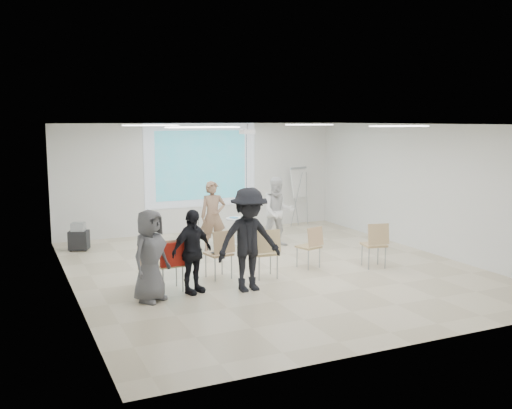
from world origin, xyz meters
name	(u,v)px	position (x,y,z in m)	size (l,w,h in m)	color
floor	(272,271)	(0.00, 0.00, -0.05)	(8.00, 9.00, 0.10)	beige
ceiling	(272,122)	(0.00, 0.00, 3.05)	(8.00, 9.00, 0.10)	white
wall_back	(201,178)	(0.00, 4.55, 1.50)	(8.00, 0.10, 3.00)	silver
wall_left	(67,210)	(-4.05, 0.00, 1.50)	(0.10, 9.00, 3.00)	silver
wall_right	(427,188)	(4.05, 0.00, 1.50)	(0.10, 9.00, 3.00)	silver
projection_halo	(201,165)	(0.00, 4.49, 1.85)	(3.20, 0.01, 2.30)	silver
projection_image	(201,165)	(0.00, 4.47, 1.85)	(2.60, 0.01, 1.90)	#36A6B7
pedestal_table	(238,230)	(0.22, 2.40, 0.39)	(0.74, 0.74, 0.70)	white
player_left	(213,212)	(-0.55, 2.05, 0.94)	(0.69, 0.47, 1.89)	#93715A
player_right	(278,208)	(1.08, 1.89, 0.94)	(0.91, 0.73, 1.89)	white
controller_left	(216,197)	(-0.37, 2.30, 1.24)	(0.04, 0.12, 0.04)	white
controller_right	(267,194)	(0.90, 2.14, 1.27)	(0.04, 0.13, 0.04)	white
chair_far_left	(148,263)	(-2.70, -0.32, 0.47)	(0.44, 0.47, 0.80)	tan
chair_left_mid	(171,261)	(-2.37, -0.71, 0.58)	(0.47, 0.51, 0.98)	tan
chair_left_inner	(221,250)	(-1.26, -0.31, 0.58)	(0.53, 0.56, 0.98)	tan
chair_center	(266,249)	(-0.43, -0.65, 0.59)	(0.51, 0.54, 1.00)	tan
chair_right_inner	(311,244)	(0.77, -0.31, 0.53)	(0.52, 0.54, 0.89)	tan
chair_right_far	(376,241)	(1.99, -0.87, 0.57)	(0.55, 0.57, 0.97)	tan
red_jacket	(173,254)	(-2.37, -0.85, 0.72)	(0.45, 0.10, 0.43)	#AB1F15
laptop	(218,252)	(-1.27, -0.21, 0.53)	(0.36, 0.26, 0.03)	black
audience_left	(192,245)	(-2.04, -0.94, 0.87)	(1.01, 0.61, 1.74)	black
audience_mid	(249,233)	(-1.06, -1.23, 1.07)	(1.39, 0.76, 2.14)	black
audience_outer	(150,250)	(-2.83, -1.10, 0.89)	(0.87, 0.57, 1.79)	#59595E
flipchart_easel	(299,183)	(2.87, 4.08, 1.27)	(0.71, 0.56, 1.73)	#94969C
av_cart	(79,238)	(-3.46, 3.42, 0.31)	(0.54, 0.50, 0.67)	black
ceiling_projector	(247,138)	(0.10, 1.49, 2.69)	(0.30, 0.25, 3.00)	white
fluor_panel_nw	(151,125)	(-2.00, 2.00, 2.97)	(1.20, 0.30, 0.02)	white
fluor_panel_ne	(309,125)	(2.00, 2.00, 2.97)	(1.20, 0.30, 0.02)	white
fluor_panel_sw	(203,127)	(-2.00, -1.50, 2.97)	(1.20, 0.30, 0.02)	white
fluor_panel_se	(399,126)	(2.00, -1.50, 2.97)	(1.20, 0.30, 0.02)	white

